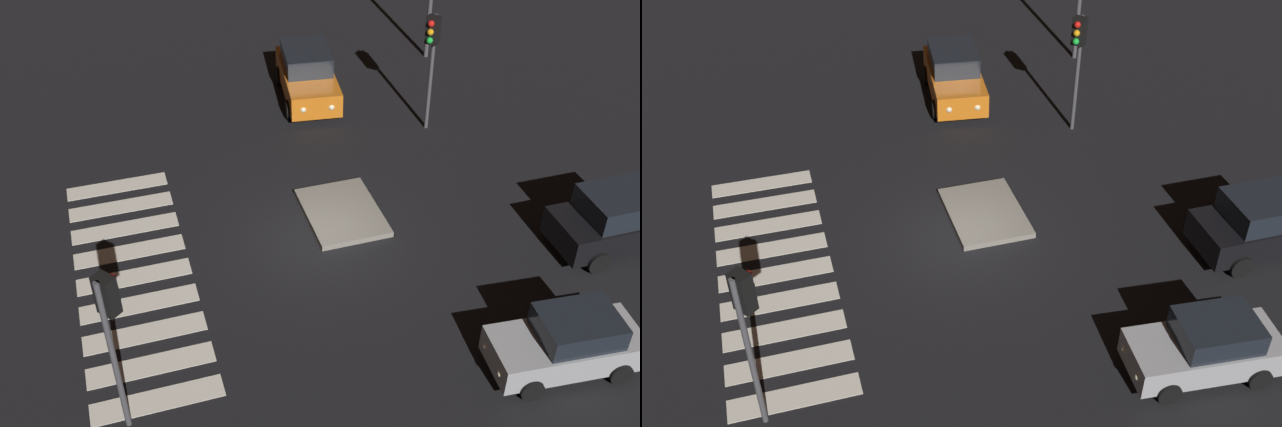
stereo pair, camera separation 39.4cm
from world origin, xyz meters
TOP-DOWN VIEW (x-y plane):
  - ground_plane at (0.00, 0.00)m, footprint 80.00×80.00m
  - traffic_island at (-0.97, 1.03)m, footprint 3.02×2.27m
  - car_orange at (-8.44, 2.15)m, footprint 4.60×2.52m
  - car_silver at (6.53, 4.31)m, footprint 2.05×3.91m
  - car_black at (2.82, 8.40)m, footprint 2.10×4.40m
  - traffic_light_west at (-4.90, 5.52)m, footprint 0.54×0.53m
  - traffic_light_east at (4.99, -6.16)m, footprint 0.54×0.53m
  - crosswalk_near at (0.00, -5.53)m, footprint 9.90×3.20m

SIDE VIEW (x-z plane):
  - ground_plane at x=0.00m, z-range 0.00..0.00m
  - crosswalk_near at x=0.00m, z-range 0.00..0.02m
  - traffic_island at x=-0.97m, z-range 0.00..0.18m
  - car_silver at x=6.53m, z-range -0.01..1.64m
  - car_black at x=2.82m, z-range -0.02..1.88m
  - car_orange at x=-8.44m, z-range -0.02..1.91m
  - traffic_light_west at x=-4.90m, z-range 1.13..5.49m
  - traffic_light_east at x=4.99m, z-range 1.15..5.62m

